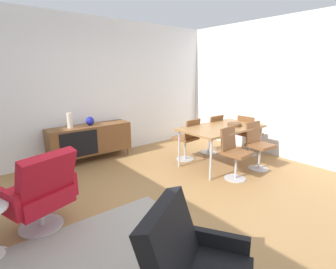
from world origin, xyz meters
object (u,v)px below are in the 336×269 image
lounge_chair_red (40,191)px  dining_chair_front_left (234,151)px  dining_table (222,129)px  dining_chair_front_right (258,144)px  dining_chair_back_right (211,132)px  sideboard (90,139)px  dining_chair_far_end (248,134)px  dining_chair_back_left (188,138)px  vase_cobalt (90,121)px  vase_sculptural_dark (70,120)px  wooden_bowl_on_table (234,125)px

lounge_chair_red → dining_chair_front_left: bearing=-9.3°
dining_table → lounge_chair_red: 3.21m
dining_chair_front_right → dining_chair_back_right: (-0.01, 1.12, 0.00)m
sideboard → dining_chair_front_right: bearing=-46.4°
dining_chair_far_end → dining_chair_back_left: 1.36m
vase_cobalt → vase_sculptural_dark: vase_sculptural_dark is taller
sideboard → dining_chair_far_end: 3.27m
dining_chair_far_end → dining_chair_front_left: size_ratio=1.00×
vase_cobalt → vase_sculptural_dark: 0.39m
sideboard → wooden_bowl_on_table: 2.84m
sideboard → dining_chair_front_left: 2.78m
vase_sculptural_dark → wooden_bowl_on_table: size_ratio=1.10×
vase_sculptural_dark → lounge_chair_red: (-0.97, -1.87, -0.40)m
vase_cobalt → wooden_bowl_on_table: vase_cobalt is taller
vase_cobalt → vase_sculptural_dark: bearing=180.0°
dining_chair_front_right → dining_chair_far_end: bearing=46.2°
dining_chair_back_left → dining_chair_front_left: same height
vase_cobalt → lounge_chair_red: size_ratio=0.18×
vase_sculptural_dark → dining_chair_front_right: vase_sculptural_dark is taller
vase_sculptural_dark → dining_chair_back_right: 2.87m
sideboard → lounge_chair_red: 2.30m
dining_table → sideboard: bearing=136.4°
vase_cobalt → dining_table: 2.56m
vase_cobalt → dining_table: (1.84, -1.77, -0.11)m
sideboard → dining_table: size_ratio=1.00×
dining_table → dining_chair_far_end: dining_chair_far_end is taller
dining_chair_back_left → dining_chair_front_left: size_ratio=1.00×
dining_chair_back_left → dining_chair_front_left: bearing=-90.5°
sideboard → dining_chair_back_right: bearing=-28.7°
dining_chair_front_left → dining_chair_far_end: bearing=24.1°
dining_chair_front_right → sideboard: bearing=133.6°
dining_table → dining_chair_front_left: size_ratio=1.87×
dining_chair_back_right → dining_chair_front_left: same height
vase_sculptural_dark → dining_table: bearing=-38.5°
lounge_chair_red → vase_sculptural_dark: bearing=62.4°
wooden_bowl_on_table → lounge_chair_red: (-3.43, 0.02, -0.30)m
vase_cobalt → dining_chair_far_end: bearing=-33.0°
dining_chair_far_end → vase_cobalt: bearing=147.0°
dining_table → lounge_chair_red: lounge_chair_red is taller
dining_chair_back_right → dining_chair_front_left: (-0.70, -1.12, 0.00)m
vase_cobalt → wooden_bowl_on_table: 2.80m
dining_table → wooden_bowl_on_table: (0.23, -0.11, 0.07)m
dining_chair_far_end → dining_chair_back_right: same height
vase_cobalt → dining_table: vase_cobalt is taller
vase_cobalt → lounge_chair_red: lounge_chair_red is taller
sideboard → dining_chair_front_right: size_ratio=1.87×
vase_cobalt → wooden_bowl_on_table: (2.07, -1.89, -0.04)m
dining_chair_back_right → dining_chair_back_left: bearing=180.0°
vase_sculptural_dark → dining_table: vase_sculptural_dark is taller
lounge_chair_red → dining_chair_front_right: bearing=-7.4°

